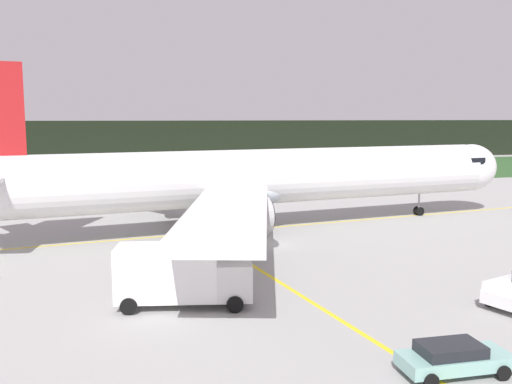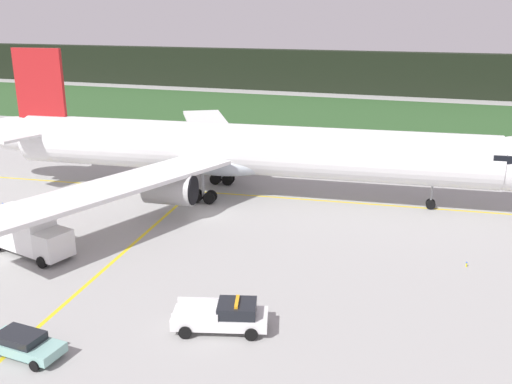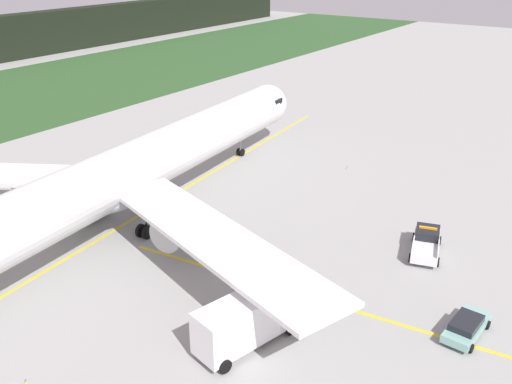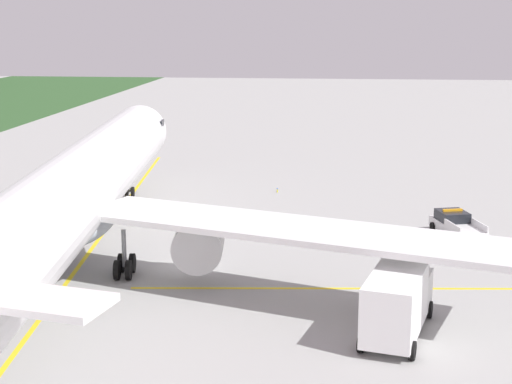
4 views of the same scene
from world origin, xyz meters
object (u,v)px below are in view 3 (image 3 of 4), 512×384
ops_pickup_truck (426,242)px  staff_car (466,326)px  catering_truck (245,321)px  airliner (136,170)px

ops_pickup_truck → staff_car: (-9.38, -5.96, -0.20)m
catering_truck → staff_car: catering_truck is taller
catering_truck → airliner: bearing=63.0°
airliner → catering_truck: bearing=-117.0°
ops_pickup_truck → staff_car: bearing=-147.5°
ops_pickup_truck → catering_truck: 19.20m
airliner → staff_car: (-0.88, -30.79, -3.97)m
airliner → ops_pickup_truck: (8.50, -24.83, -3.76)m
ops_pickup_truck → staff_car: ops_pickup_truck is taller
ops_pickup_truck → staff_car: size_ratio=1.30×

